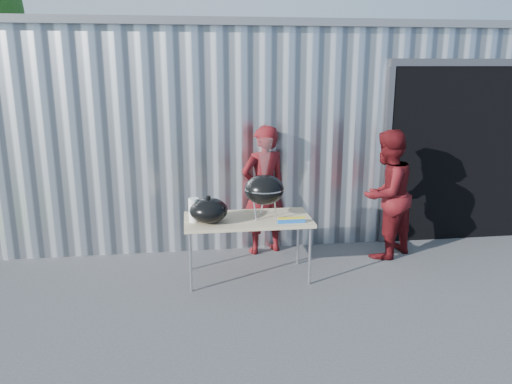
{
  "coord_description": "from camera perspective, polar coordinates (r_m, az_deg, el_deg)",
  "views": [
    {
      "loc": [
        -0.71,
        -4.91,
        2.51
      ],
      "look_at": [
        0.08,
        0.78,
        1.05
      ],
      "focal_mm": 35.0,
      "sensor_mm": 36.0,
      "label": 1
    }
  ],
  "objects": [
    {
      "name": "ground",
      "position": [
        5.56,
        0.33,
        -12.59
      ],
      "size": [
        80.0,
        80.0,
        0.0
      ],
      "primitive_type": "plane",
      "color": "#3F3F42"
    },
    {
      "name": "building",
      "position": [
        9.68,
        1.83,
        8.52
      ],
      "size": [
        8.2,
        6.2,
        3.1
      ],
      "color": "silver",
      "rests_on": "ground"
    },
    {
      "name": "folding_table",
      "position": [
        5.94,
        -0.96,
        -3.37
      ],
      "size": [
        1.5,
        0.75,
        0.75
      ],
      "color": "tan",
      "rests_on": "ground"
    },
    {
      "name": "kettle_grill",
      "position": [
        5.84,
        0.95,
        0.94
      ],
      "size": [
        0.48,
        0.48,
        0.95
      ],
      "color": "black",
      "rests_on": "folding_table"
    },
    {
      "name": "grill_lid",
      "position": [
        5.76,
        -5.42,
        -2.11
      ],
      "size": [
        0.44,
        0.44,
        0.32
      ],
      "color": "black",
      "rests_on": "folding_table"
    },
    {
      "name": "paper_towels",
      "position": [
        5.8,
        -7.12,
        -2.06
      ],
      "size": [
        0.12,
        0.12,
        0.28
      ],
      "primitive_type": "cylinder",
      "color": "white",
      "rests_on": "folding_table"
    },
    {
      "name": "white_tub",
      "position": [
        6.06,
        -6.35,
        -2.23
      ],
      "size": [
        0.2,
        0.15,
        0.1
      ],
      "primitive_type": "cube",
      "color": "white",
      "rests_on": "folding_table"
    },
    {
      "name": "foil_box",
      "position": [
        5.76,
        4.06,
        -3.24
      ],
      "size": [
        0.32,
        0.06,
        0.06
      ],
      "color": "#1B58B1",
      "rests_on": "folding_table"
    },
    {
      "name": "person_cook",
      "position": [
        6.72,
        0.89,
        0.21
      ],
      "size": [
        0.74,
        0.6,
        1.75
      ],
      "primitive_type": "imported",
      "rotation": [
        0.0,
        0.0,
        3.46
      ],
      "color": "#510E11",
      "rests_on": "ground"
    },
    {
      "name": "person_bystander",
      "position": [
        6.81,
        14.66,
        -0.25
      ],
      "size": [
        1.05,
        1.0,
        1.71
      ],
      "primitive_type": "imported",
      "rotation": [
        0.0,
        0.0,
        3.73
      ],
      "color": "#510E11",
      "rests_on": "ground"
    }
  ]
}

